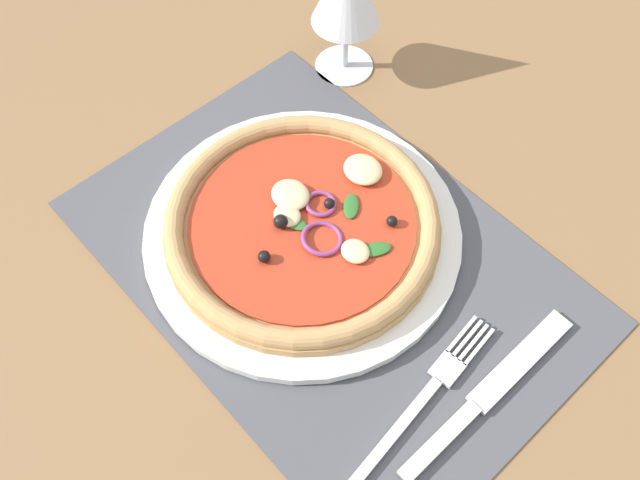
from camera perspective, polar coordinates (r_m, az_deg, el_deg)
ground_plane at (r=66.16cm, az=0.60°, el=-2.23°), size 190.00×140.00×2.40cm
placemat at (r=64.95cm, az=0.61°, el=-1.61°), size 45.75×31.12×0.40cm
plate at (r=65.82cm, az=-1.19°, el=0.75°), size 29.32×29.32×1.00cm
pizza at (r=64.53cm, az=-1.17°, el=1.55°), size 25.27×25.27×2.63cm
fork at (r=59.74cm, az=8.78°, el=-11.83°), size 3.60×18.05×0.44cm
knife at (r=60.60cm, az=13.46°, el=-11.71°), size 2.05×20.01×0.62cm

